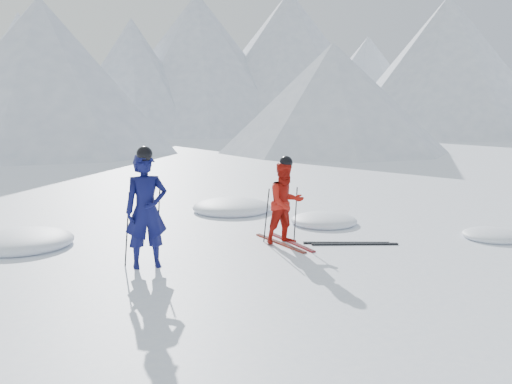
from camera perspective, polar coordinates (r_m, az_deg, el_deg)
name	(u,v)px	position (r m, az deg, el deg)	size (l,w,h in m)	color
ground	(330,248)	(10.50, 7.84, -5.89)	(160.00, 160.00, 0.00)	white
mountain_range	(167,56)	(45.52, -9.40, 13.90)	(106.15, 62.94, 15.53)	#B2BCD1
skier_blue	(146,211)	(9.19, -11.48, -1.94)	(0.70, 0.46, 1.93)	#0B0E44
skier_red	(286,203)	(10.63, 3.14, -1.15)	(0.79, 0.62, 1.63)	#B3170E
pole_blue_left	(127,229)	(9.34, -13.41, -3.84)	(0.02, 0.02, 1.29)	black
pole_blue_right	(158,225)	(9.54, -10.25, -3.47)	(0.02, 0.02, 1.29)	black
pole_red_left	(266,215)	(10.77, 1.11, -2.46)	(0.02, 0.02, 1.08)	black
pole_red_right	(296,214)	(10.94, 4.19, -2.31)	(0.02, 0.02, 1.08)	black
ski_worn_left	(280,243)	(10.74, 2.53, -5.39)	(0.09, 1.70, 0.03)	black
ski_worn_right	(291,242)	(10.85, 3.68, -5.26)	(0.09, 1.70, 0.03)	black
ski_loose_a	(346,243)	(10.89, 9.47, -5.30)	(0.09, 1.70, 0.03)	black
ski_loose_b	(355,244)	(10.82, 10.35, -5.42)	(0.09, 1.70, 0.03)	black
snow_lumps	(208,226)	(12.40, -5.04, -3.54)	(10.47, 6.50, 0.45)	white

